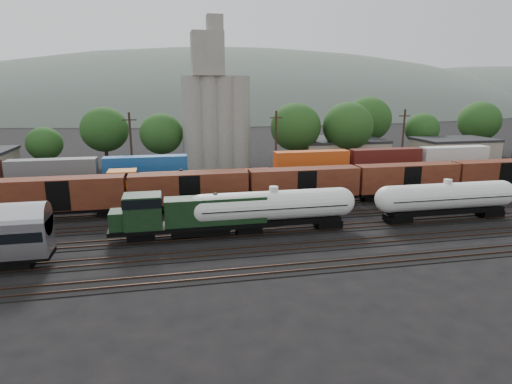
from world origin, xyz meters
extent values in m
plane|color=black|center=(0.00, 0.00, 0.00)|extent=(600.00, 600.00, 0.00)
cube|color=black|center=(0.00, -15.00, 0.04)|extent=(180.00, 3.20, 0.08)
cube|color=#382319|center=(0.00, -15.72, 0.12)|extent=(180.00, 0.08, 0.16)
cube|color=#382319|center=(0.00, -14.28, 0.12)|extent=(180.00, 0.08, 0.16)
cube|color=black|center=(0.00, -10.00, 0.04)|extent=(180.00, 3.20, 0.08)
cube|color=#382319|center=(0.00, -10.72, 0.12)|extent=(180.00, 0.08, 0.16)
cube|color=#382319|center=(0.00, -9.28, 0.12)|extent=(180.00, 0.08, 0.16)
cube|color=black|center=(0.00, -5.00, 0.04)|extent=(180.00, 3.20, 0.08)
cube|color=#382319|center=(0.00, -5.72, 0.12)|extent=(180.00, 0.08, 0.16)
cube|color=#382319|center=(0.00, -4.28, 0.12)|extent=(180.00, 0.08, 0.16)
cube|color=black|center=(0.00, 0.00, 0.04)|extent=(180.00, 3.20, 0.08)
cube|color=#382319|center=(0.00, -0.72, 0.12)|extent=(180.00, 0.08, 0.16)
cube|color=#382319|center=(0.00, 0.72, 0.12)|extent=(180.00, 0.08, 0.16)
cube|color=black|center=(0.00, 5.00, 0.04)|extent=(180.00, 3.20, 0.08)
cube|color=#382319|center=(0.00, 4.28, 0.12)|extent=(180.00, 0.08, 0.16)
cube|color=#382319|center=(0.00, 5.72, 0.12)|extent=(180.00, 0.08, 0.16)
cube|color=black|center=(0.00, 10.00, 0.04)|extent=(180.00, 3.20, 0.08)
cube|color=#382319|center=(0.00, 9.28, 0.12)|extent=(180.00, 0.08, 0.16)
cube|color=#382319|center=(0.00, 10.72, 0.12)|extent=(180.00, 0.08, 0.16)
cube|color=black|center=(0.00, 15.00, 0.04)|extent=(180.00, 3.20, 0.08)
cube|color=#382319|center=(0.00, 14.28, 0.12)|extent=(180.00, 0.08, 0.16)
cube|color=#382319|center=(0.00, 15.72, 0.12)|extent=(180.00, 0.08, 0.16)
cube|color=black|center=(-3.76, -5.00, 1.36)|extent=(17.95, 3.06, 0.42)
cube|color=black|center=(-3.76, -5.00, 0.89)|extent=(5.28, 2.32, 0.84)
cube|color=black|center=(-1.61, -5.00, 3.00)|extent=(10.77, 2.53, 2.85)
cube|color=black|center=(-9.15, -5.00, 3.32)|extent=(3.80, 3.06, 3.49)
cube|color=black|center=(-9.15, -5.00, 4.42)|extent=(3.91, 3.17, 0.95)
cube|color=black|center=(-11.66, -5.00, 2.52)|extent=(1.69, 2.53, 1.90)
cylinder|color=black|center=(-1.61, -5.00, 4.58)|extent=(0.53, 0.53, 0.53)
cube|color=black|center=(-9.51, -5.00, 0.68)|extent=(2.75, 2.11, 0.74)
cube|color=black|center=(1.98, -5.00, 0.68)|extent=(2.75, 2.11, 0.74)
cylinder|color=silver|center=(4.79, -5.00, 3.15)|extent=(15.66, 3.23, 3.23)
sphere|color=silver|center=(-3.04, -5.00, 3.15)|extent=(3.23, 3.23, 3.23)
sphere|color=silver|center=(12.62, -5.00, 3.15)|extent=(3.23, 3.23, 3.23)
cylinder|color=silver|center=(4.79, -5.00, 4.98)|extent=(1.00, 1.00, 0.56)
cube|color=black|center=(4.79, -5.00, 3.15)|extent=(16.02, 3.38, 0.09)
cube|color=black|center=(4.79, -5.00, 1.37)|extent=(15.13, 2.45, 0.56)
cube|color=black|center=(-1.62, -5.00, 0.70)|extent=(2.89, 2.22, 0.78)
cube|color=black|center=(11.20, -5.00, 0.70)|extent=(2.89, 2.22, 0.78)
cylinder|color=silver|center=(26.23, -5.00, 3.07)|extent=(15.25, 3.14, 3.14)
sphere|color=silver|center=(18.61, -5.00, 3.07)|extent=(3.14, 3.14, 3.14)
sphere|color=silver|center=(33.86, -5.00, 3.07)|extent=(3.14, 3.14, 3.14)
cylinder|color=silver|center=(26.23, -5.00, 4.86)|extent=(0.97, 0.97, 0.54)
cube|color=black|center=(26.23, -5.00, 3.07)|extent=(15.60, 3.29, 0.09)
cube|color=black|center=(26.23, -5.00, 1.34)|extent=(14.73, 2.38, 0.54)
cube|color=black|center=(19.99, -5.00, 0.69)|extent=(2.82, 2.17, 0.76)
cube|color=black|center=(32.47, -5.00, 0.69)|extent=(2.82, 2.17, 0.76)
cube|color=black|center=(-19.99, -10.00, 0.68)|extent=(2.76, 2.13, 0.74)
cube|color=black|center=(-6.88, 10.00, 1.34)|extent=(18.60, 3.00, 0.41)
cube|color=black|center=(-6.88, 10.00, 0.87)|extent=(5.17, 2.27, 0.83)
cube|color=orange|center=(-4.64, 10.00, 2.94)|extent=(11.16, 2.48, 2.79)
cube|color=orange|center=(-12.46, 10.00, 3.25)|extent=(3.72, 3.00, 3.41)
cube|color=black|center=(-12.46, 10.00, 4.33)|extent=(3.82, 3.10, 0.93)
cube|color=orange|center=(-15.06, 10.00, 2.47)|extent=(1.65, 2.48, 1.86)
cylinder|color=black|center=(-4.64, 10.00, 4.49)|extent=(0.52, 0.52, 0.52)
cube|color=black|center=(-12.83, 10.00, 0.67)|extent=(2.69, 2.07, 0.72)
cube|color=black|center=(-0.92, 10.00, 0.67)|extent=(2.69, 2.07, 0.72)
cube|color=black|center=(-19.25, 5.00, 1.20)|extent=(15.00, 2.60, 0.40)
cube|color=#552314|center=(-19.25, 5.00, 3.30)|extent=(15.00, 2.90, 3.80)
cube|color=black|center=(-3.85, 5.00, 1.20)|extent=(15.00, 2.60, 0.40)
cube|color=#552314|center=(-3.85, 5.00, 3.30)|extent=(15.00, 2.90, 3.80)
cube|color=black|center=(11.55, 5.00, 1.20)|extent=(15.00, 2.60, 0.40)
cube|color=#552314|center=(11.55, 5.00, 3.30)|extent=(15.00, 2.90, 3.80)
cube|color=black|center=(26.95, 5.00, 1.20)|extent=(15.00, 2.60, 0.40)
cube|color=#552314|center=(26.95, 5.00, 3.30)|extent=(15.00, 2.90, 3.80)
cube|color=black|center=(42.35, 5.00, 1.20)|extent=(15.00, 2.60, 0.40)
cube|color=#552314|center=(42.35, 5.00, 3.30)|extent=(15.00, 2.90, 3.80)
cube|color=black|center=(0.00, 15.00, 0.50)|extent=(160.00, 2.60, 0.60)
cube|color=silver|center=(-22.34, 15.00, 2.10)|extent=(12.00, 2.40, 2.60)
cube|color=#585B5D|center=(-22.34, 15.00, 4.70)|extent=(12.00, 2.40, 2.60)
cube|color=navy|center=(-9.54, 15.00, 2.10)|extent=(12.00, 2.40, 2.60)
cube|color=#144790|center=(-9.54, 15.00, 4.70)|extent=(12.00, 2.40, 2.60)
cube|color=#CA4A14|center=(3.26, 15.00, 2.10)|extent=(12.00, 2.40, 2.60)
cube|color=#C65614|center=(16.06, 15.00, 2.10)|extent=(12.00, 2.40, 2.60)
cube|color=#C94A14|center=(16.06, 15.00, 4.70)|extent=(12.00, 2.40, 2.60)
cube|color=#5D6062|center=(28.86, 15.00, 2.10)|extent=(12.00, 2.40, 2.60)
cube|color=#4C1611|center=(28.86, 15.00, 4.70)|extent=(12.00, 2.40, 2.60)
cube|color=#CA6D14|center=(41.66, 15.00, 2.10)|extent=(12.00, 2.40, 2.60)
cube|color=silver|center=(41.66, 15.00, 4.70)|extent=(12.00, 2.40, 2.60)
cylinder|color=gray|center=(-1.00, 36.00, 9.00)|extent=(4.40, 4.40, 18.00)
cylinder|color=gray|center=(2.00, 36.00, 9.00)|extent=(4.40, 4.40, 18.00)
cylinder|color=gray|center=(5.00, 36.00, 9.00)|extent=(4.40, 4.40, 18.00)
cylinder|color=gray|center=(8.00, 36.00, 9.00)|extent=(4.40, 4.40, 18.00)
cube|color=gray|center=(2.00, 36.00, 22.00)|extent=(6.00, 5.00, 8.00)
cube|color=gray|center=(3.50, 36.00, 27.00)|extent=(3.00, 3.00, 4.00)
cube|color=#9E937F|center=(30.00, 38.00, 2.30)|extent=(18.00, 14.00, 4.60)
cube|color=#232326|center=(30.00, 38.00, 4.85)|extent=(18.36, 14.28, 0.50)
cube|color=#9E937F|center=(55.00, 33.00, 2.30)|extent=(16.00, 10.00, 4.60)
cube|color=#232326|center=(55.00, 33.00, 4.85)|extent=(16.32, 10.20, 0.50)
cylinder|color=black|center=(-29.23, 38.97, 1.23)|extent=(0.70, 0.70, 2.47)
ellipsoid|color=#254E1D|center=(-29.23, 38.97, 5.38)|extent=(6.70, 6.70, 6.35)
cylinder|color=black|center=(-18.50, 41.91, 1.75)|extent=(0.70, 0.70, 3.49)
ellipsoid|color=#254E1D|center=(-18.50, 41.91, 7.61)|extent=(9.48, 9.48, 8.98)
cylinder|color=black|center=(-7.30, 38.43, 1.57)|extent=(0.70, 0.70, 3.15)
ellipsoid|color=#254E1D|center=(-7.30, 38.43, 6.85)|extent=(8.54, 8.54, 8.09)
cylinder|color=black|center=(3.95, 39.52, 1.81)|extent=(0.70, 0.70, 3.62)
ellipsoid|color=#254E1D|center=(3.95, 39.52, 7.88)|extent=(9.81, 9.81, 9.30)
cylinder|color=black|center=(19.11, 33.77, 1.86)|extent=(0.70, 0.70, 3.72)
ellipsoid|color=#254E1D|center=(19.11, 33.77, 8.11)|extent=(10.10, 10.10, 9.57)
cylinder|color=black|center=(29.78, 32.56, 1.88)|extent=(0.70, 0.70, 3.75)
ellipsoid|color=#254E1D|center=(29.78, 32.56, 8.18)|extent=(10.19, 10.19, 9.65)
cylinder|color=black|center=(39.70, 43.95, 2.00)|extent=(0.70, 0.70, 3.99)
ellipsoid|color=#254E1D|center=(39.70, 43.95, 8.69)|extent=(10.83, 10.83, 10.26)
cylinder|color=black|center=(52.68, 41.93, 1.45)|extent=(0.70, 0.70, 2.90)
ellipsoid|color=#254E1D|center=(52.68, 41.93, 6.32)|extent=(7.87, 7.87, 7.45)
cylinder|color=black|center=(67.85, 41.89, 1.82)|extent=(0.70, 0.70, 3.63)
ellipsoid|color=#254E1D|center=(67.85, 41.89, 7.92)|extent=(9.87, 9.87, 9.35)
cylinder|color=black|center=(-12.00, 22.00, 6.00)|extent=(0.36, 0.36, 12.00)
cube|color=black|center=(-12.00, 22.00, 10.80)|extent=(2.20, 0.18, 0.18)
cylinder|color=black|center=(12.00, 22.00, 6.00)|extent=(0.36, 0.36, 12.00)
cube|color=black|center=(12.00, 22.00, 10.80)|extent=(2.20, 0.18, 0.18)
cylinder|color=black|center=(36.00, 22.00, 6.00)|extent=(0.36, 0.36, 12.00)
cube|color=black|center=(36.00, 22.00, 10.80)|extent=(2.20, 0.18, 0.18)
ellipsoid|color=#59665B|center=(40.00, 260.00, -22.75)|extent=(520.00, 286.00, 130.00)
ellipsoid|color=#59665B|center=(260.00, 260.00, -17.50)|extent=(400.00, 220.00, 100.00)
camera|label=1|loc=(-6.45, -49.01, 15.71)|focal=30.00mm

